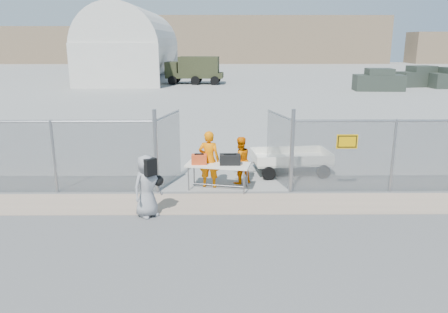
{
  "coord_description": "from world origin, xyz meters",
  "views": [
    {
      "loc": [
        -0.1,
        -10.41,
        4.41
      ],
      "look_at": [
        0.0,
        2.0,
        1.1
      ],
      "focal_mm": 35.0,
      "sensor_mm": 36.0,
      "label": 1
    }
  ],
  "objects_px": {
    "security_worker_right": "(240,160)",
    "utility_trailer": "(291,161)",
    "visitor": "(147,186)",
    "security_worker_left": "(209,159)",
    "folding_table": "(218,177)"
  },
  "relations": [
    {
      "from": "folding_table",
      "to": "visitor",
      "type": "distance_m",
      "value": 2.78
    },
    {
      "from": "security_worker_left",
      "to": "security_worker_right",
      "type": "distance_m",
      "value": 1.04
    },
    {
      "from": "visitor",
      "to": "security_worker_right",
      "type": "bearing_deg",
      "value": 3.37
    },
    {
      "from": "folding_table",
      "to": "security_worker_right",
      "type": "bearing_deg",
      "value": 52.46
    },
    {
      "from": "folding_table",
      "to": "utility_trailer",
      "type": "xyz_separation_m",
      "value": [
        2.48,
        1.71,
        0.0
      ]
    },
    {
      "from": "utility_trailer",
      "to": "visitor",
      "type": "bearing_deg",
      "value": -144.2
    },
    {
      "from": "security_worker_right",
      "to": "utility_trailer",
      "type": "relative_size",
      "value": 0.45
    },
    {
      "from": "folding_table",
      "to": "visitor",
      "type": "xyz_separation_m",
      "value": [
        -1.8,
        -2.07,
        0.41
      ]
    },
    {
      "from": "security_worker_left",
      "to": "visitor",
      "type": "bearing_deg",
      "value": 67.14
    },
    {
      "from": "security_worker_right",
      "to": "visitor",
      "type": "relative_size",
      "value": 0.93
    },
    {
      "from": "security_worker_right",
      "to": "utility_trailer",
      "type": "xyz_separation_m",
      "value": [
        1.79,
        1.12,
        -0.35
      ]
    },
    {
      "from": "security_worker_right",
      "to": "visitor",
      "type": "bearing_deg",
      "value": 21.5
    },
    {
      "from": "security_worker_left",
      "to": "security_worker_right",
      "type": "relative_size",
      "value": 1.18
    },
    {
      "from": "folding_table",
      "to": "security_worker_left",
      "type": "height_order",
      "value": "security_worker_left"
    },
    {
      "from": "folding_table",
      "to": "security_worker_right",
      "type": "xyz_separation_m",
      "value": [
        0.68,
        0.58,
        0.35
      ]
    }
  ]
}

